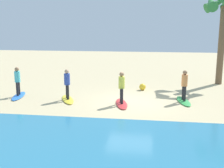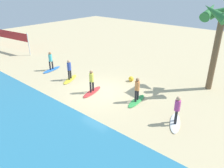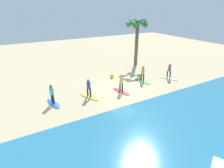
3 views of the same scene
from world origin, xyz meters
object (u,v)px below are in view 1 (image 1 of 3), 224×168
Objects in this scene: surfboard_red at (121,104)px; palm_tree at (224,11)px; surfer_blue at (17,79)px; surfboard_green at (183,101)px; surfboard_blue at (19,96)px; surfer_green at (184,83)px; surfer_red at (122,85)px; beach_ball at (143,87)px; surfboard_yellow at (68,99)px; surfer_yellow at (67,82)px.

surfboard_red is 0.33× the size of palm_tree.
surfboard_green is at bearing -178.90° from surfer_blue.
surfboard_blue is 0.99m from surfer_blue.
surfer_blue is at bearing 1.10° from surfer_green.
surfer_green is 3.56m from surfboard_red.
beach_ball is at bearing -105.46° from surfer_red.
surfer_red is 3.24m from surfboard_yellow.
surfboard_green is 1.28× the size of surfer_yellow.
surfer_green and surfer_yellow have the same top height.
palm_tree is at bearing 123.17° from surfboard_red.
surfer_yellow is at bearing -93.33° from surfboard_green.
beach_ball is (2.30, -2.53, -0.83)m from surfer_green.
surfboard_blue is at bearing 0.00° from surfer_blue.
surfer_yellow is 3.07m from surfer_blue.
surfer_red is (3.27, 0.99, 0.00)m from surfer_green.
surfer_green is at bearing 79.84° from surfboard_blue.
surfboard_red is at bearing 16.77° from surfer_green.
surfer_green and surfer_blue have the same top height.
surfer_red is 1.00× the size of surfer_yellow.
surfboard_yellow is 1.28× the size of surfer_yellow.
surfer_yellow is at bearing 173.55° from surfer_blue.
surfer_blue is 14.08m from palm_tree.
palm_tree is (-6.24, -6.27, 4.01)m from surfer_red.
surfboard_green is at bearing -90.00° from surfer_green.
surfboard_red is at bearing 171.42° from surfer_yellow.
surfer_blue is (6.10, -0.80, 0.99)m from surfboard_red.
surfer_green and surfer_red have the same top height.
palm_tree is 14.95× the size of beach_ball.
surfer_red is at bearing 171.42° from surfer_yellow.
palm_tree reaches higher than surfboard_red.
surfer_yellow reaches higher than beach_ball.
surfer_red is at bearing 168.07° from surfboard_red.
palm_tree reaches higher than surfer_green.
surfboard_green is 7.86m from palm_tree.
beach_ball reaches higher than surfboard_red.
surfer_green is at bearing -8.08° from surfboard_green.
surfer_red is at bearing 16.77° from surfer_green.
palm_tree is (-2.97, -5.28, 4.01)m from surfer_green.
surfer_blue is (9.37, 0.18, 0.99)m from surfboard_green.
surfboard_red is 1.28× the size of surfer_blue.
surfboard_red is 3.24m from surfer_yellow.
surfer_yellow is at bearing 37.26° from beach_ball.
surfboard_yellow is 3.23m from surfer_blue.
palm_tree reaches higher than surfboard_blue.
surfboard_blue is (9.37, 0.18, 0.00)m from surfboard_green.
surfer_yellow reaches higher than surfboard_blue.
palm_tree is at bearing -134.90° from surfer_red.
beach_ball reaches higher than surfboard_blue.
surfer_red is at bearing 172.48° from surfer_blue.
surfer_blue reaches higher than surfboard_yellow.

